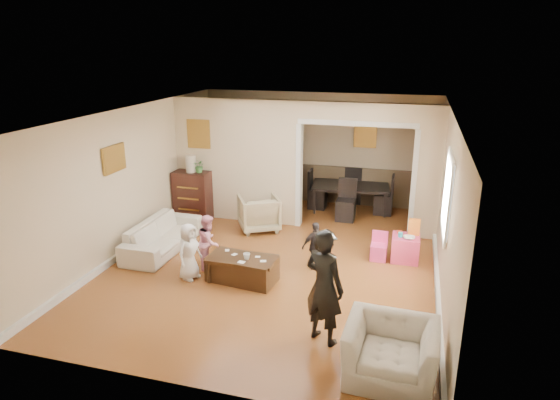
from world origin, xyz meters
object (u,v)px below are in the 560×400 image
(armchair_back, at_px, (259,213))
(coffee_table, at_px, (242,269))
(dining_table, at_px, (350,198))
(coffee_cup, at_px, (247,256))
(cyan_cup, at_px, (400,235))
(armchair_front, at_px, (391,352))
(child_kneel_b, at_px, (209,242))
(child_kneel_a, at_px, (189,252))
(dresser, at_px, (193,196))
(table_lamp, at_px, (191,164))
(sofa, at_px, (163,235))
(child_toddler, at_px, (316,246))
(adult_person, at_px, (324,286))
(play_table, at_px, (405,248))

(armchair_back, xyz_separation_m, coffee_table, (0.44, -2.23, -0.15))
(dining_table, bearing_deg, coffee_cup, -111.73)
(cyan_cup, bearing_deg, armchair_front, -89.26)
(dining_table, bearing_deg, armchair_front, -83.93)
(child_kneel_b, bearing_deg, child_kneel_a, 148.51)
(dresser, relative_size, dining_table, 0.62)
(table_lamp, bearing_deg, dining_table, 24.82)
(coffee_cup, relative_size, cyan_cup, 1.37)
(child_kneel_a, xyz_separation_m, child_kneel_b, (0.15, 0.45, 0.00))
(cyan_cup, bearing_deg, dining_table, 116.33)
(sofa, xyz_separation_m, child_toddler, (2.90, -0.03, 0.14))
(adult_person, height_order, child_kneel_b, adult_person)
(child_toddler, bearing_deg, coffee_table, 2.48)
(dresser, bearing_deg, cyan_cup, -12.42)
(sofa, xyz_separation_m, coffee_table, (1.85, -0.78, -0.07))
(dresser, height_order, child_kneel_b, dresser)
(dining_table, xyz_separation_m, child_kneel_b, (-1.89, -3.62, 0.17))
(table_lamp, relative_size, play_table, 0.76)
(play_table, distance_m, child_kneel_b, 3.44)
(play_table, relative_size, cyan_cup, 5.88)
(coffee_cup, relative_size, play_table, 0.23)
(armchair_front, relative_size, dining_table, 0.60)
(cyan_cup, bearing_deg, coffee_cup, -146.74)
(sofa, relative_size, coffee_table, 1.73)
(table_lamp, distance_m, child_kneel_a, 2.94)
(dresser, height_order, child_kneel_a, dresser)
(armchair_back, bearing_deg, adult_person, 89.82)
(armchair_back, xyz_separation_m, child_toddler, (1.49, -1.48, 0.06))
(child_kneel_a, bearing_deg, cyan_cup, -46.71)
(armchair_back, xyz_separation_m, adult_person, (2.01, -3.50, 0.41))
(armchair_front, distance_m, cyan_cup, 3.25)
(sofa, distance_m, table_lamp, 1.92)
(coffee_table, xyz_separation_m, cyan_cup, (2.41, 1.46, 0.29))
(play_table, bearing_deg, dining_table, 118.67)
(child_toddler, bearing_deg, child_kneel_a, -7.71)
(sofa, bearing_deg, coffee_cup, -112.64)
(sofa, bearing_deg, dining_table, -43.69)
(dining_table, relative_size, child_toddler, 2.05)
(child_kneel_b, bearing_deg, child_toddler, -88.63)
(coffee_cup, height_order, cyan_cup, cyan_cup)
(sofa, height_order, adult_person, adult_person)
(cyan_cup, bearing_deg, coffee_table, -148.71)
(armchair_front, height_order, adult_person, adult_person)
(child_kneel_b, distance_m, child_toddler, 1.81)
(play_table, distance_m, cyan_cup, 0.29)
(armchair_back, bearing_deg, dresser, -37.64)
(child_toddler, bearing_deg, coffee_cup, 7.05)
(dining_table, height_order, adult_person, adult_person)
(sofa, xyz_separation_m, dining_table, (3.04, 3.13, 0.02))
(coffee_cup, bearing_deg, dining_table, 74.62)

